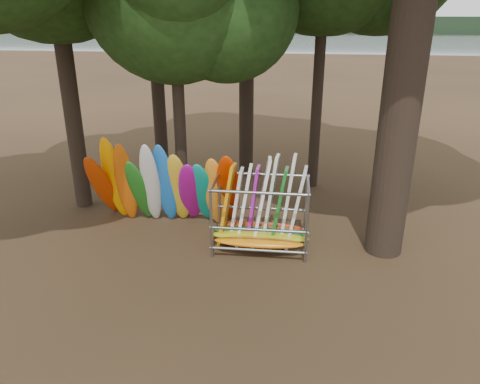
# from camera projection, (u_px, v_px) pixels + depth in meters

# --- Properties ---
(ground) EXTENTS (120.00, 120.00, 0.00)m
(ground) POSITION_uv_depth(u_px,v_px,m) (226.00, 255.00, 13.71)
(ground) COLOR #47331E
(ground) RESTS_ON ground
(lake) EXTENTS (160.00, 160.00, 0.00)m
(lake) POSITION_uv_depth(u_px,v_px,m) (285.00, 53.00, 68.96)
(lake) COLOR gray
(lake) RESTS_ON ground
(far_shore) EXTENTS (160.00, 4.00, 4.00)m
(far_shore) POSITION_uv_depth(u_px,v_px,m) (291.00, 25.00, 114.26)
(far_shore) COLOR black
(far_shore) RESTS_ON ground
(kayak_row) EXTENTS (4.98, 2.13, 3.22)m
(kayak_row) POSITION_uv_depth(u_px,v_px,m) (165.00, 187.00, 15.05)
(kayak_row) COLOR #BF3406
(kayak_row) RESTS_ON ground
(storage_rack) EXTENTS (3.03, 1.57, 2.85)m
(storage_rack) POSITION_uv_depth(u_px,v_px,m) (261.00, 217.00, 13.80)
(storage_rack) COLOR slate
(storage_rack) RESTS_ON ground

